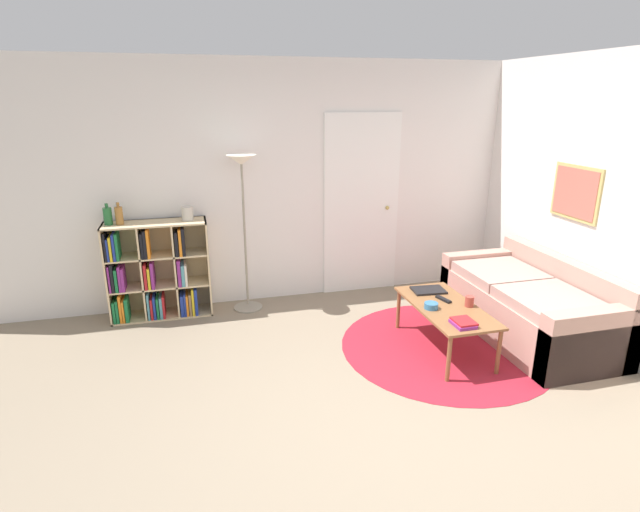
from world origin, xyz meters
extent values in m
plane|color=gray|center=(0.00, 0.00, 0.00)|extent=(14.00, 14.00, 0.00)
cube|color=silver|center=(0.00, 2.69, 1.30)|extent=(7.74, 0.05, 2.60)
cube|color=white|center=(0.73, 2.65, 1.03)|extent=(0.89, 0.02, 2.05)
sphere|color=tan|center=(1.04, 2.63, 0.98)|extent=(0.04, 0.04, 0.04)
cube|color=silver|center=(2.39, 1.33, 1.30)|extent=(0.05, 5.66, 2.60)
cube|color=tan|center=(2.36, 1.23, 1.35)|extent=(0.02, 0.59, 0.51)
cube|color=#C66656|center=(2.35, 1.23, 1.35)|extent=(0.01, 0.53, 0.45)
cylinder|color=maroon|center=(1.03, 1.06, 0.00)|extent=(1.93, 1.93, 0.01)
cube|color=beige|center=(-2.02, 2.47, 0.51)|extent=(0.02, 0.34, 1.01)
cube|color=beige|center=(-1.03, 2.47, 0.51)|extent=(0.02, 0.34, 1.01)
cube|color=beige|center=(-1.53, 2.47, 1.00)|extent=(1.01, 0.34, 0.02)
cube|color=beige|center=(-1.53, 2.47, 0.01)|extent=(1.01, 0.34, 0.02)
cube|color=beige|center=(-1.53, 2.63, 0.51)|extent=(1.01, 0.02, 1.01)
cube|color=beige|center=(-1.69, 2.47, 0.51)|extent=(0.02, 0.32, 0.97)
cube|color=beige|center=(-1.36, 2.47, 0.51)|extent=(0.02, 0.32, 0.97)
cube|color=beige|center=(-1.53, 2.47, 0.34)|extent=(0.98, 0.32, 0.02)
cube|color=beige|center=(-1.53, 2.47, 0.67)|extent=(0.98, 0.32, 0.02)
cube|color=#196B38|center=(-1.99, 2.43, 0.13)|extent=(0.03, 0.25, 0.22)
cube|color=#196B38|center=(-1.96, 2.43, 0.14)|extent=(0.03, 0.25, 0.24)
cube|color=orange|center=(-1.93, 2.42, 0.16)|extent=(0.02, 0.23, 0.29)
cube|color=orange|center=(-1.90, 2.44, 0.13)|extent=(0.02, 0.27, 0.23)
cube|color=#196B38|center=(-1.87, 2.41, 0.14)|extent=(0.03, 0.20, 0.25)
cube|color=teal|center=(-1.66, 2.41, 0.16)|extent=(0.02, 0.21, 0.27)
cube|color=#B21E23|center=(-1.63, 2.41, 0.13)|extent=(0.02, 0.20, 0.22)
cube|color=navy|center=(-1.60, 2.43, 0.14)|extent=(0.02, 0.24, 0.24)
cube|color=#196B38|center=(-1.57, 2.43, 0.13)|extent=(0.02, 0.24, 0.22)
cube|color=teal|center=(-1.54, 2.41, 0.13)|extent=(0.03, 0.20, 0.23)
cube|color=#B21E23|center=(-1.51, 2.41, 0.14)|extent=(0.02, 0.21, 0.24)
cube|color=navy|center=(-1.33, 2.42, 0.13)|extent=(0.03, 0.23, 0.23)
cube|color=navy|center=(-1.30, 2.42, 0.14)|extent=(0.02, 0.23, 0.24)
cube|color=orange|center=(-1.28, 2.43, 0.13)|extent=(0.02, 0.24, 0.23)
cube|color=olive|center=(-1.25, 2.41, 0.13)|extent=(0.02, 0.20, 0.23)
cube|color=gold|center=(-1.22, 2.42, 0.16)|extent=(0.02, 0.23, 0.29)
cube|color=navy|center=(-1.18, 2.43, 0.16)|extent=(0.03, 0.24, 0.28)
cube|color=#7F287A|center=(-2.00, 2.43, 0.49)|extent=(0.02, 0.25, 0.27)
cube|color=black|center=(-1.97, 2.43, 0.49)|extent=(0.03, 0.24, 0.29)
cube|color=#196B38|center=(-1.93, 2.42, 0.47)|extent=(0.03, 0.22, 0.23)
cube|color=#7F287A|center=(-1.90, 2.41, 0.48)|extent=(0.02, 0.21, 0.26)
cube|color=#7F287A|center=(-1.87, 2.41, 0.47)|extent=(0.03, 0.21, 0.24)
cube|color=#B21E23|center=(-1.66, 2.43, 0.48)|extent=(0.03, 0.24, 0.26)
cube|color=gold|center=(-1.62, 2.40, 0.46)|extent=(0.02, 0.19, 0.22)
cube|color=#7F287A|center=(-1.59, 2.44, 0.49)|extent=(0.03, 0.26, 0.27)
cube|color=#7F287A|center=(-1.33, 2.44, 0.49)|extent=(0.03, 0.26, 0.28)
cube|color=teal|center=(-1.29, 2.43, 0.46)|extent=(0.03, 0.24, 0.22)
cube|color=silver|center=(-1.26, 2.43, 0.46)|extent=(0.02, 0.24, 0.22)
cube|color=black|center=(-2.00, 2.41, 0.82)|extent=(0.02, 0.20, 0.28)
cube|color=navy|center=(-1.97, 2.43, 0.79)|extent=(0.02, 0.25, 0.22)
cube|color=gold|center=(-1.95, 2.43, 0.80)|extent=(0.02, 0.24, 0.24)
cube|color=navy|center=(-1.92, 2.43, 0.81)|extent=(0.02, 0.25, 0.26)
cube|color=#196B38|center=(-1.89, 2.43, 0.81)|extent=(0.02, 0.24, 0.27)
cube|color=black|center=(-1.66, 2.44, 0.81)|extent=(0.02, 0.27, 0.26)
cube|color=black|center=(-1.63, 2.40, 0.82)|extent=(0.03, 0.19, 0.28)
cube|color=orange|center=(-1.60, 2.40, 0.82)|extent=(0.02, 0.19, 0.29)
cube|color=black|center=(-1.33, 2.40, 0.80)|extent=(0.03, 0.19, 0.25)
cube|color=orange|center=(-1.29, 2.40, 0.81)|extent=(0.03, 0.19, 0.27)
cube|color=black|center=(-1.26, 2.42, 0.82)|extent=(0.03, 0.23, 0.28)
cylinder|color=gray|center=(-0.64, 2.43, 0.01)|extent=(0.31, 0.31, 0.01)
cylinder|color=gray|center=(-0.64, 2.43, 0.83)|extent=(0.02, 0.02, 1.56)
cone|color=white|center=(-0.64, 2.43, 1.61)|extent=(0.30, 0.30, 0.10)
cube|color=tan|center=(1.89, 1.11, 0.23)|extent=(0.91, 1.77, 0.46)
cube|color=tan|center=(2.27, 1.11, 0.37)|extent=(0.16, 1.77, 0.73)
cube|color=tan|center=(1.89, 0.31, 0.30)|extent=(0.91, 0.16, 0.60)
cube|color=tan|center=(1.89, 1.92, 0.30)|extent=(0.91, 0.16, 0.60)
cube|color=tan|center=(1.81, 0.75, 0.51)|extent=(0.71, 0.70, 0.10)
cube|color=tan|center=(1.81, 1.47, 0.51)|extent=(0.71, 0.70, 0.10)
cube|color=brown|center=(0.98, 1.04, 0.42)|extent=(0.54, 1.09, 0.02)
cylinder|color=brown|center=(0.75, 0.53, 0.20)|extent=(0.04, 0.04, 0.41)
cylinder|color=brown|center=(0.75, 1.55, 0.20)|extent=(0.04, 0.04, 0.41)
cylinder|color=brown|center=(1.21, 0.53, 0.20)|extent=(0.04, 0.04, 0.41)
cylinder|color=brown|center=(1.21, 1.55, 0.20)|extent=(0.04, 0.04, 0.41)
cube|color=black|center=(0.99, 1.40, 0.44)|extent=(0.32, 0.24, 0.02)
cylinder|color=teal|center=(0.82, 1.02, 0.46)|extent=(0.12, 0.12, 0.05)
cube|color=#7F287A|center=(0.92, 0.64, 0.44)|extent=(0.16, 0.19, 0.03)
cube|color=#B21E23|center=(0.93, 0.65, 0.46)|extent=(0.16, 0.19, 0.02)
cylinder|color=#A33D33|center=(1.17, 0.97, 0.48)|extent=(0.08, 0.08, 0.09)
cube|color=black|center=(1.02, 1.16, 0.44)|extent=(0.09, 0.18, 0.02)
cylinder|color=#236633|center=(-1.95, 2.48, 1.10)|extent=(0.08, 0.08, 0.17)
cylinder|color=#236633|center=(-1.95, 2.48, 1.20)|extent=(0.03, 0.03, 0.04)
cylinder|color=olive|center=(-1.85, 2.46, 1.10)|extent=(0.08, 0.08, 0.18)
cylinder|color=olive|center=(-1.85, 2.46, 1.21)|extent=(0.03, 0.03, 0.04)
cylinder|color=#B7B2A8|center=(-1.20, 2.47, 1.08)|extent=(0.11, 0.11, 0.14)
camera|label=1|loc=(-1.15, -2.65, 2.21)|focal=28.00mm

